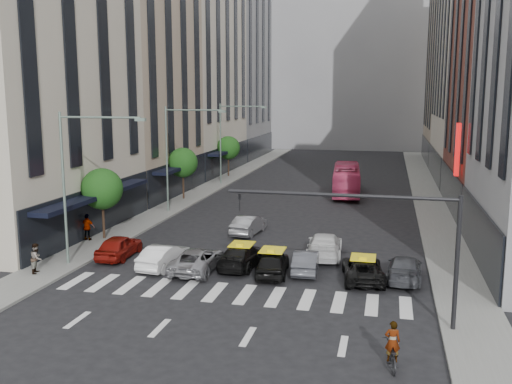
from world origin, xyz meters
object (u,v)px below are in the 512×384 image
Objects in this scene: pedestrian_near at (37,258)px; taxi_center at (273,263)px; pedestrian_far at (87,227)px; streetlamp_mid at (177,145)px; car_red at (119,246)px; taxi_left at (242,256)px; bus at (346,180)px; car_white_front at (164,256)px; streetlamp_near at (77,168)px; streetlamp_far at (229,133)px; motorcycle at (392,355)px.

taxi_center is at bearing -92.97° from pedestrian_near.
streetlamp_mid is at bearing -103.76° from pedestrian_far.
car_red is 4.88m from pedestrian_far.
pedestrian_near is 7.36m from pedestrian_far.
taxi_left is 0.43× the size of bus.
car_red is at bearing -13.92° from car_white_front.
streetlamp_far is (0.00, 32.00, 0.00)m from streetlamp_near.
car_red is 5.22m from pedestrian_near.
taxi_center is 27.80m from bus.
pedestrian_far is at bearing -39.90° from car_red.
car_red reaches higher than taxi_center.
pedestrian_near is (-1.61, -18.12, -4.90)m from streetlamp_mid.
streetlamp_mid is at bearing -52.03° from taxi_left.
streetlamp_near is 2.12× the size of car_white_front.
pedestrian_far is at bearing 116.27° from streetlamp_near.
taxi_center is 2.47× the size of pedestrian_near.
streetlamp_far is at bearing 90.00° from streetlamp_near.
car_red is at bearing -12.56° from taxi_center.
pedestrian_far reaches higher than taxi_center.
streetlamp_far is 31.81m from taxi_left.
motorcycle is at bearing -125.58° from pedestrian_near.
bus is at bearing -90.33° from motorcycle.
streetlamp_near reaches higher than taxi_center.
streetlamp_far is 27.37m from pedestrian_far.
streetlamp_near reaches higher than car_red.
car_white_front is at bearing 149.40° from pedestrian_far.
car_white_front is 2.48× the size of pedestrian_near.
streetlamp_mid is 31.21m from motorcycle.
streetlamp_far is 2.13× the size of taxi_center.
taxi_left is at bearing 12.30° from streetlamp_near.
bus is at bearing 43.30° from streetlamp_mid.
streetlamp_near reaches higher than pedestrian_far.
car_white_front is at bearing -72.23° from streetlamp_mid.
motorcycle is at bearing 118.08° from taxi_center.
taxi_left is 1.12× the size of taxi_center.
car_red is 1.01× the size of taxi_center.
car_white_front is 4.61m from taxi_left.
streetlamp_mid reaches higher than car_red.
pedestrian_far is (-13.93, 4.22, 0.35)m from taxi_center.
taxi_left is at bearing -58.95° from motorcycle.
streetlamp_near is 2.11× the size of car_red.
streetlamp_near is 31.97m from bus.
pedestrian_far is (-0.95, 7.30, 0.07)m from pedestrian_near.
streetlamp_near is 4.77× the size of motorcycle.
pedestrian_near is at bearing 59.87° from bus.
car_red is 1.01× the size of car_white_front.
motorcycle is at bearing 144.97° from pedestrian_far.
pedestrian_near is at bearing -26.40° from motorcycle.
streetlamp_mid is 5.26× the size of pedestrian_near.
streetlamp_far is (0.00, 16.00, 0.00)m from streetlamp_mid.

